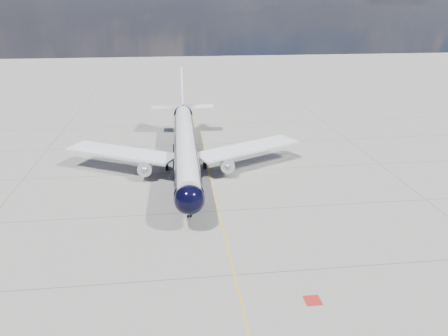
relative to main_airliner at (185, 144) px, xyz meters
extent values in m
plane|color=gray|center=(3.79, 3.32, -4.42)|extent=(320.00, 320.00, 0.00)
cube|color=#E4A90C|center=(3.79, -1.68, -4.42)|extent=(0.16, 160.00, 0.01)
cube|color=maroon|center=(10.59, -36.68, -4.42)|extent=(1.60, 1.60, 0.01)
cylinder|color=black|center=(-0.02, -1.37, -0.20)|extent=(4.42, 38.29, 3.82)
sphere|color=black|center=(-0.33, -21.49, -0.20)|extent=(3.88, 3.88, 3.82)
cone|color=black|center=(0.35, 22.27, 0.41)|extent=(3.93, 7.10, 3.82)
cylinder|color=white|center=(-0.02, -1.37, 0.76)|extent=(3.61, 40.29, 2.98)
cube|color=black|center=(-0.34, -21.69, 0.36)|extent=(2.43, 1.24, 0.55)
cube|color=white|center=(-10.56, 0.30, -1.10)|extent=(19.35, 13.74, 0.32)
cube|color=white|center=(10.57, -0.03, -1.10)|extent=(19.49, 13.28, 0.32)
cube|color=black|center=(-0.02, -1.37, -1.60)|extent=(4.38, 10.13, 1.01)
cylinder|color=silver|center=(-6.59, -3.28, -2.26)|extent=(2.33, 4.66, 2.25)
cylinder|color=silver|center=(6.49, -3.49, -2.26)|extent=(2.33, 4.66, 2.25)
sphere|color=gray|center=(-6.63, -5.39, -2.26)|extent=(1.12, 1.12, 1.11)
sphere|color=gray|center=(6.45, -5.60, -2.26)|extent=(1.12, 1.12, 1.11)
cube|color=white|center=(-6.59, -3.08, -1.50)|extent=(0.27, 3.22, 1.11)
cube|color=white|center=(6.49, -3.28, -1.50)|extent=(0.27, 3.22, 1.11)
cube|color=white|center=(0.34, 21.77, 5.54)|extent=(0.42, 6.39, 8.58)
cube|color=white|center=(0.35, 22.27, 1.21)|extent=(13.13, 3.42, 0.22)
cylinder|color=gray|center=(-0.28, -17.97, -3.16)|extent=(0.18, 0.18, 2.11)
cylinder|color=black|center=(-0.48, -17.97, -4.07)|extent=(0.19, 0.71, 0.70)
cylinder|color=black|center=(-0.08, -17.98, -4.07)|extent=(0.19, 0.71, 0.70)
cylinder|color=gray|center=(-3.22, 0.19, -3.06)|extent=(0.27, 0.27, 1.91)
cylinder|color=gray|center=(3.22, 0.09, -3.06)|extent=(0.27, 0.27, 1.91)
cylinder|color=black|center=(-3.23, -0.37, -3.87)|extent=(0.47, 1.11, 1.11)
cylinder|color=black|center=(-3.21, 0.74, -3.87)|extent=(0.47, 1.11, 1.11)
cylinder|color=black|center=(3.21, -0.47, -3.87)|extent=(0.47, 1.11, 1.11)
cylinder|color=black|center=(3.23, 0.64, -3.87)|extent=(0.47, 1.11, 1.11)
camera|label=1|loc=(-1.98, -69.77, 22.27)|focal=35.00mm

